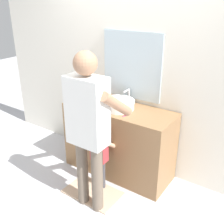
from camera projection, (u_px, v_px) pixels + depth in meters
ground_plane at (105, 182)px, 3.36m from camera, size 14.00×14.00×0.00m
back_wall at (134, 65)px, 3.29m from camera, size 4.40×0.10×2.70m
vanity_cabinet at (119, 141)px, 3.41m from camera, size 1.35×0.54×0.89m
sink_basin at (118, 104)px, 3.19m from camera, size 0.38×0.38×0.11m
faucet at (128, 97)px, 3.35m from camera, size 0.18×0.14×0.18m
toothbrush_cup at (93, 97)px, 3.45m from camera, size 0.07×0.07×0.21m
bath_mat at (93, 192)px, 3.17m from camera, size 0.64×0.40×0.02m
child_toddler at (100, 151)px, 3.08m from camera, size 0.26×0.26×0.83m
adult_parent at (89, 121)px, 2.61m from camera, size 0.52×0.55×1.69m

